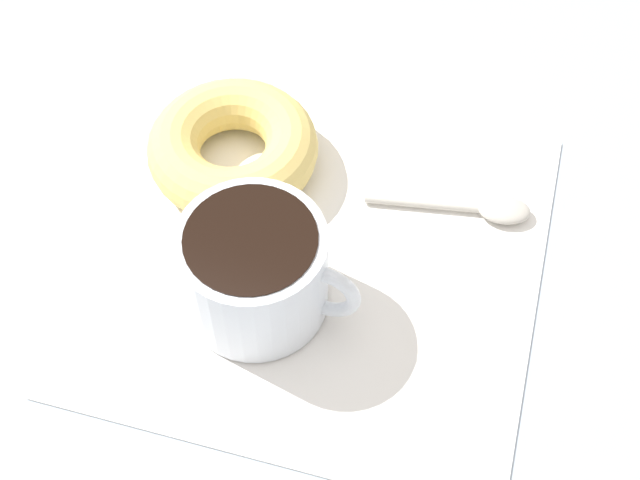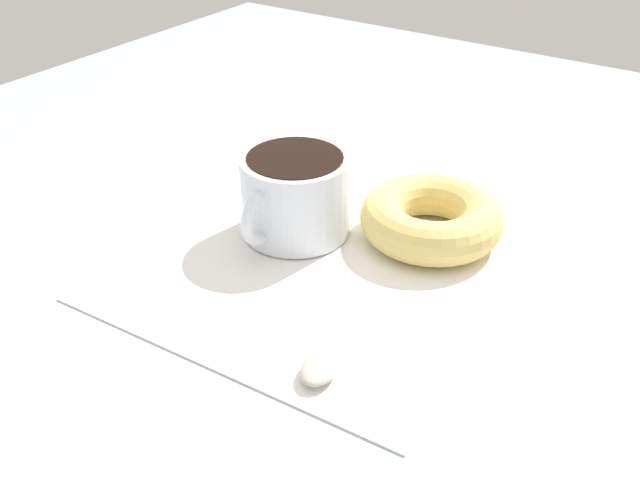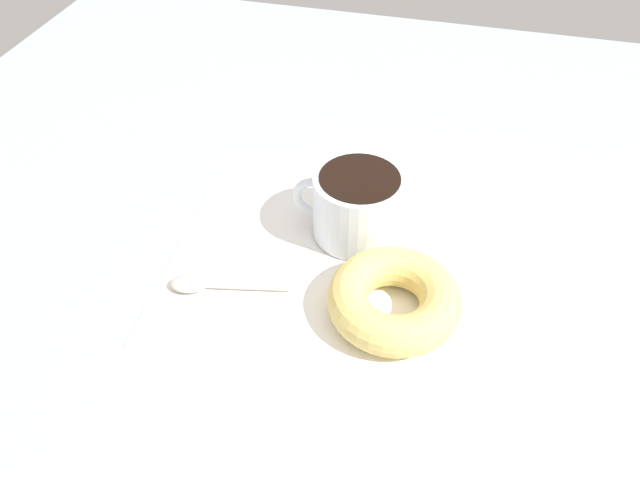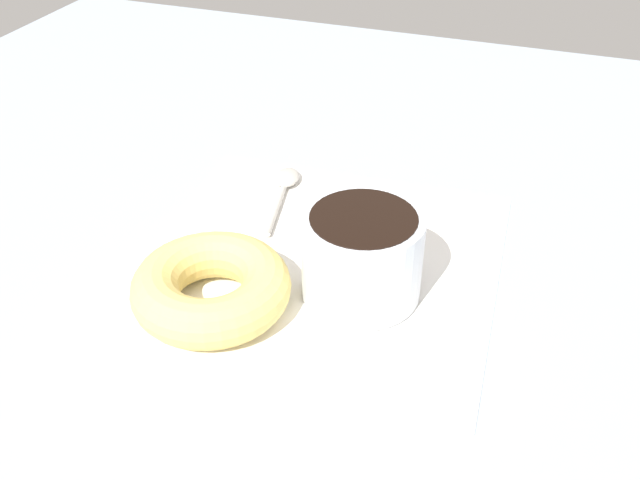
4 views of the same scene
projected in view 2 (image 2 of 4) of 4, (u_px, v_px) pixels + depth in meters
ground_plane at (360, 266)px, 59.61cm from camera, size 120.00×120.00×2.00cm
napkin at (320, 262)px, 57.98cm from camera, size 30.39×30.39×0.30cm
coffee_cup at (298, 192)px, 60.23cm from camera, size 12.00×9.22×7.01cm
donut at (431, 218)px, 60.04cm from camera, size 12.06×12.06×3.73cm
spoon at (327, 355)px, 47.61cm from camera, size 11.49×3.72×0.90cm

